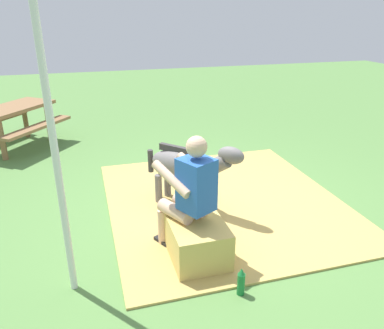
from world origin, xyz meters
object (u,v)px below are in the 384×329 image
tent_pole_left (55,154)px  picnic_bench (12,116)px  hay_bale (198,242)px  person_seated (189,191)px  pony_standing (187,166)px  soda_bottle (241,282)px

tent_pole_left → picnic_bench: (4.22, 0.99, -0.72)m
hay_bale → tent_pole_left: tent_pole_left is taller
hay_bale → picnic_bench: picnic_bench is taller
hay_bale → person_seated: person_seated is taller
picnic_bench → hay_bale: bearing=-152.1°
person_seated → picnic_bench: size_ratio=0.65×
pony_standing → soda_bottle: pony_standing is taller
pony_standing → person_seated: bearing=165.8°
pony_standing → soda_bottle: (-1.68, -0.03, -0.43)m
person_seated → picnic_bench: person_seated is taller
person_seated → pony_standing: bearing=-14.2°
pony_standing → picnic_bench: 3.85m
hay_bale → person_seated: 0.52m
tent_pole_left → person_seated: bearing=-78.1°
pony_standing → tent_pole_left: bearing=130.5°
hay_bale → pony_standing: pony_standing is taller
picnic_bench → soda_bottle: bearing=-153.0°
pony_standing → picnic_bench: bearing=38.0°
soda_bottle → pony_standing: bearing=1.1°
hay_bale → picnic_bench: (4.13, 2.18, 0.37)m
person_seated → picnic_bench: 4.52m
person_seated → pony_standing: person_seated is taller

